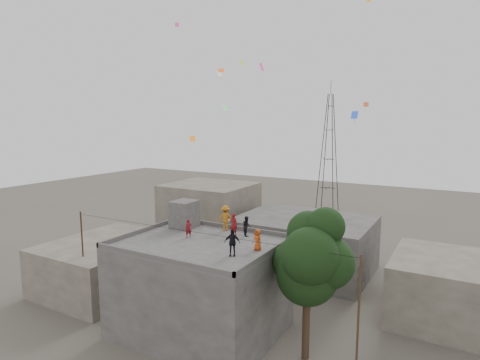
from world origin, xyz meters
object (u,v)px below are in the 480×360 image
(stair_head_box, at_px, (184,214))
(transmission_tower, at_px, (329,153))
(person_red_adult, at_px, (234,225))
(person_dark_adult, at_px, (232,243))
(tree, at_px, (311,259))

(stair_head_box, bearing_deg, transmission_tower, 91.23)
(stair_head_box, relative_size, transmission_tower, 0.10)
(person_red_adult, bearing_deg, person_dark_adult, 116.15)
(stair_head_box, distance_m, person_red_adult, 4.29)
(tree, distance_m, transmission_tower, 41.12)
(person_dark_adult, bearing_deg, stair_head_box, 120.38)
(stair_head_box, relative_size, person_dark_adult, 1.26)
(person_red_adult, bearing_deg, tree, 159.71)
(transmission_tower, xyz_separation_m, person_dark_adult, (7.14, -41.11, -2.17))
(tree, xyz_separation_m, transmission_tower, (-11.37, 39.40, 2.97))
(transmission_tower, distance_m, person_dark_adult, 41.78)
(stair_head_box, bearing_deg, tree, -10.74)
(person_dark_adult, bearing_deg, person_red_adult, 90.11)
(stair_head_box, xyz_separation_m, tree, (10.57, -2.00, -1.00))
(stair_head_box, distance_m, transmission_tower, 37.46)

